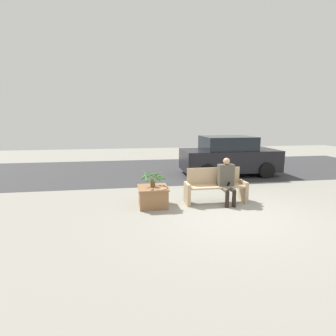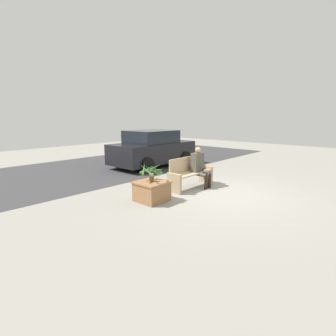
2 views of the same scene
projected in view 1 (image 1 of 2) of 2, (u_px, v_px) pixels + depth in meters
ground_plane at (230, 214)px, 6.39m from camera, size 30.00×30.00×0.00m
road_surface at (181, 169)px, 12.11m from camera, size 20.00×6.00×0.01m
bench at (215, 186)px, 7.26m from camera, size 1.70×0.49×0.95m
person_seated at (227, 179)px, 7.09m from camera, size 0.42×0.57×1.26m
planter_box at (153, 196)px, 6.93m from camera, size 0.78×0.78×0.53m
potted_plant at (153, 177)px, 6.84m from camera, size 0.66×0.66×0.50m
parked_car at (229, 156)px, 10.82m from camera, size 3.87×1.98×1.59m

